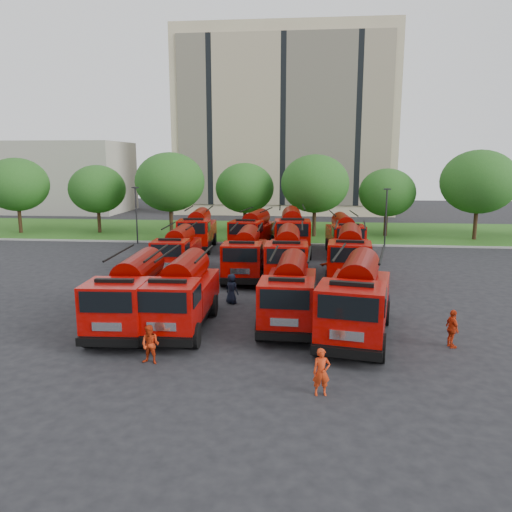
{
  "coord_description": "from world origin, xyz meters",
  "views": [
    {
      "loc": [
        5.12,
        -26.21,
        7.5
      ],
      "look_at": [
        2.22,
        3.08,
        1.8
      ],
      "focal_mm": 35.0,
      "sensor_mm": 36.0,
      "label": 1
    }
  ],
  "objects_px": {
    "fire_truck_7": "(350,254)",
    "firefighter_2": "(451,347)",
    "fire_truck_10": "(292,231)",
    "firefighter_3": "(381,315)",
    "fire_truck_5": "(246,254)",
    "fire_truck_6": "(287,255)",
    "fire_truck_2": "(290,292)",
    "fire_truck_3": "(356,298)",
    "firefighter_0": "(321,395)",
    "firefighter_4": "(232,303)",
    "fire_truck_4": "(178,250)",
    "fire_truck_1": "(182,293)",
    "firefighter_5": "(329,279)",
    "firefighter_1": "(151,363)",
    "fire_truck_11": "(344,235)",
    "fire_truck_0": "(133,293)",
    "fire_truck_9": "(253,231)",
    "fire_truck_8": "(198,230)"
  },
  "relations": [
    {
      "from": "fire_truck_7",
      "to": "firefighter_2",
      "type": "relative_size",
      "value": 4.69
    },
    {
      "from": "fire_truck_10",
      "to": "firefighter_3",
      "type": "relative_size",
      "value": 4.43
    },
    {
      "from": "fire_truck_5",
      "to": "fire_truck_6",
      "type": "relative_size",
      "value": 0.95
    },
    {
      "from": "fire_truck_2",
      "to": "fire_truck_3",
      "type": "height_order",
      "value": "fire_truck_3"
    },
    {
      "from": "firefighter_0",
      "to": "firefighter_3",
      "type": "relative_size",
      "value": 0.88
    },
    {
      "from": "fire_truck_3",
      "to": "firefighter_4",
      "type": "relative_size",
      "value": 4.81
    },
    {
      "from": "fire_truck_3",
      "to": "fire_truck_4",
      "type": "xyz_separation_m",
      "value": [
        -10.82,
        11.69,
        -0.21
      ]
    },
    {
      "from": "fire_truck_1",
      "to": "firefighter_4",
      "type": "bearing_deg",
      "value": 66.46
    },
    {
      "from": "fire_truck_7",
      "to": "firefighter_5",
      "type": "relative_size",
      "value": 4.67
    },
    {
      "from": "firefighter_0",
      "to": "firefighter_1",
      "type": "distance_m",
      "value": 6.55
    },
    {
      "from": "fire_truck_4",
      "to": "firefighter_3",
      "type": "height_order",
      "value": "fire_truck_4"
    },
    {
      "from": "fire_truck_1",
      "to": "fire_truck_10",
      "type": "distance_m",
      "value": 19.4
    },
    {
      "from": "fire_truck_2",
      "to": "fire_truck_7",
      "type": "bearing_deg",
      "value": 70.86
    },
    {
      "from": "fire_truck_3",
      "to": "firefighter_1",
      "type": "relative_size",
      "value": 5.2
    },
    {
      "from": "fire_truck_11",
      "to": "firefighter_5",
      "type": "height_order",
      "value": "fire_truck_11"
    },
    {
      "from": "fire_truck_7",
      "to": "fire_truck_10",
      "type": "bearing_deg",
      "value": 118.88
    },
    {
      "from": "fire_truck_0",
      "to": "firefighter_2",
      "type": "relative_size",
      "value": 4.48
    },
    {
      "from": "fire_truck_9",
      "to": "firefighter_5",
      "type": "distance_m",
      "value": 11.86
    },
    {
      "from": "fire_truck_6",
      "to": "fire_truck_11",
      "type": "relative_size",
      "value": 1.03
    },
    {
      "from": "fire_truck_11",
      "to": "fire_truck_2",
      "type": "bearing_deg",
      "value": -105.64
    },
    {
      "from": "fire_truck_3",
      "to": "fire_truck_1",
      "type": "bearing_deg",
      "value": -171.92
    },
    {
      "from": "firefighter_3",
      "to": "fire_truck_0",
      "type": "bearing_deg",
      "value": -24.49
    },
    {
      "from": "fire_truck_5",
      "to": "firefighter_1",
      "type": "height_order",
      "value": "fire_truck_5"
    },
    {
      "from": "firefighter_5",
      "to": "firefighter_4",
      "type": "bearing_deg",
      "value": 71.34
    },
    {
      "from": "fire_truck_3",
      "to": "fire_truck_7",
      "type": "relative_size",
      "value": 1.04
    },
    {
      "from": "fire_truck_7",
      "to": "firefighter_3",
      "type": "bearing_deg",
      "value": -77.11
    },
    {
      "from": "fire_truck_4",
      "to": "fire_truck_7",
      "type": "height_order",
      "value": "fire_truck_7"
    },
    {
      "from": "fire_truck_8",
      "to": "fire_truck_2",
      "type": "bearing_deg",
      "value": -70.45
    },
    {
      "from": "fire_truck_4",
      "to": "fire_truck_5",
      "type": "bearing_deg",
      "value": -17.73
    },
    {
      "from": "fire_truck_2",
      "to": "firefighter_4",
      "type": "bearing_deg",
      "value": 138.52
    },
    {
      "from": "firefighter_1",
      "to": "firefighter_5",
      "type": "distance_m",
      "value": 15.9
    },
    {
      "from": "fire_truck_8",
      "to": "firefighter_0",
      "type": "distance_m",
      "value": 27.95
    },
    {
      "from": "firefighter_3",
      "to": "firefighter_4",
      "type": "distance_m",
      "value": 7.71
    },
    {
      "from": "fire_truck_5",
      "to": "firefighter_5",
      "type": "height_order",
      "value": "fire_truck_5"
    },
    {
      "from": "fire_truck_10",
      "to": "firefighter_0",
      "type": "xyz_separation_m",
      "value": [
        1.67,
        -24.98,
        -1.79
      ]
    },
    {
      "from": "fire_truck_7",
      "to": "fire_truck_11",
      "type": "relative_size",
      "value": 1.06
    },
    {
      "from": "firefighter_4",
      "to": "fire_truck_9",
      "type": "bearing_deg",
      "value": -55.91
    },
    {
      "from": "fire_truck_6",
      "to": "firefighter_3",
      "type": "bearing_deg",
      "value": -54.13
    },
    {
      "from": "fire_truck_10",
      "to": "fire_truck_8",
      "type": "bearing_deg",
      "value": 169.03
    },
    {
      "from": "firefighter_0",
      "to": "firefighter_3",
      "type": "distance_m",
      "value": 9.42
    },
    {
      "from": "fire_truck_6",
      "to": "firefighter_2",
      "type": "height_order",
      "value": "fire_truck_6"
    },
    {
      "from": "fire_truck_4",
      "to": "fire_truck_11",
      "type": "distance_m",
      "value": 13.88
    },
    {
      "from": "fire_truck_8",
      "to": "fire_truck_1",
      "type": "bearing_deg",
      "value": -84.13
    },
    {
      "from": "fire_truck_5",
      "to": "firefighter_4",
      "type": "distance_m",
      "value": 6.19
    },
    {
      "from": "fire_truck_7",
      "to": "fire_truck_11",
      "type": "bearing_deg",
      "value": 93.07
    },
    {
      "from": "fire_truck_5",
      "to": "firefighter_2",
      "type": "xyz_separation_m",
      "value": [
        9.76,
        -11.34,
        -1.56
      ]
    },
    {
      "from": "fire_truck_8",
      "to": "firefighter_4",
      "type": "height_order",
      "value": "fire_truck_8"
    },
    {
      "from": "firefighter_2",
      "to": "firefighter_3",
      "type": "bearing_deg",
      "value": 16.36
    },
    {
      "from": "fire_truck_0",
      "to": "fire_truck_10",
      "type": "height_order",
      "value": "fire_truck_10"
    },
    {
      "from": "fire_truck_2",
      "to": "firefighter_1",
      "type": "xyz_separation_m",
      "value": [
        -5.0,
        -5.17,
        -1.53
      ]
    }
  ]
}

